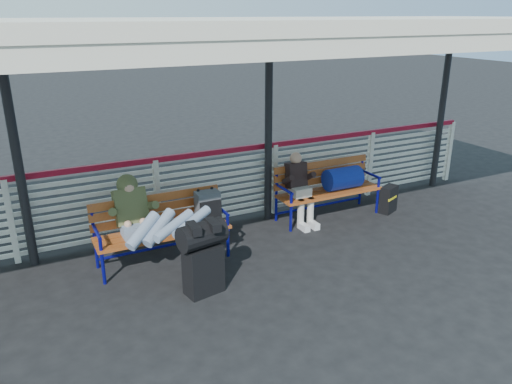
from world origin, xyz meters
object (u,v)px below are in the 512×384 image
luggage_stack (203,255)px  suitcase_side (388,199)px  bench_left (175,218)px  traveler_man (157,222)px  companion_person (300,188)px  bench_right (335,181)px

luggage_stack → suitcase_side: 3.91m
bench_left → suitcase_side: bearing=0.1°
bench_left → traveler_man: traveler_man is taller
companion_person → suitcase_side: size_ratio=2.48×
bench_left → traveler_man: 0.51m
traveler_man → companion_person: 2.59m
bench_left → companion_person: bearing=8.0°
luggage_stack → companion_person: companion_person is taller
luggage_stack → bench_right: size_ratio=0.52×
luggage_stack → traveler_man: (-0.35, 0.69, 0.24)m
luggage_stack → bench_left: luggage_stack is taller
bench_left → companion_person: (2.16, 0.30, 0.00)m
companion_person → bench_left: bearing=-172.0°
suitcase_side → luggage_stack: bearing=171.9°
bench_left → suitcase_side: (3.76, 0.00, -0.36)m
luggage_stack → bench_right: (2.85, 1.34, 0.10)m
luggage_stack → suitcase_side: size_ratio=2.00×
luggage_stack → bench_right: luggage_stack is taller
bench_right → companion_person: size_ratio=1.57×
bench_right → traveler_man: bearing=-168.5°
suitcase_side → bench_right: bearing=138.3°
luggage_stack → suitcase_side: bearing=4.4°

